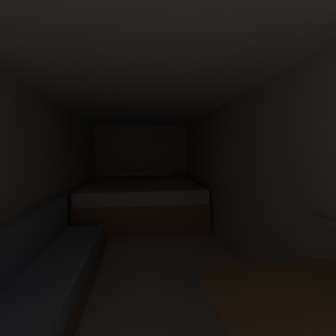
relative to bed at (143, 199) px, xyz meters
name	(u,v)px	position (x,y,z in m)	size (l,w,h in m)	color
ground_plane	(144,260)	(0.00, -1.75, -0.35)	(7.58, 7.58, 0.00)	beige
wall_back	(142,165)	(0.00, 1.06, 0.62)	(2.36, 0.05, 1.95)	beige
wall_left	(38,181)	(-1.15, -1.75, 0.62)	(0.05, 5.58, 1.95)	beige
wall_right	(237,178)	(1.15, -1.75, 0.62)	(0.05, 5.58, 1.95)	beige
ceiling_slab	(143,92)	(0.00, -1.75, 1.62)	(2.36, 5.58, 0.05)	white
bed	(143,199)	(0.00, 0.00, 0.00)	(2.14, 2.03, 0.88)	#9E7247
sofa_left	(23,304)	(-0.86, -2.71, -0.12)	(0.60, 2.71, 0.73)	#9E7247
dinette_table	(310,329)	(0.60, -3.55, 0.28)	(0.73, 0.58, 0.74)	brown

